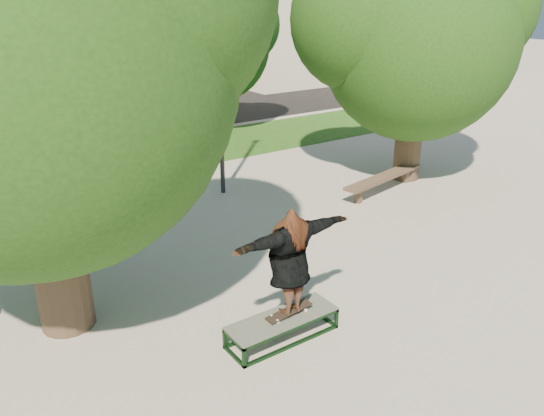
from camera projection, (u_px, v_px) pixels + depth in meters
ground at (309, 277)px, 10.13m from camera, size 120.00×120.00×0.00m
grass_strip at (157, 154)px, 17.89m from camera, size 30.00×4.00×0.02m
asphalt_strip at (72, 123)px, 22.31m from camera, size 40.00×8.00×0.01m
tree_left at (13, 42)px, 7.04m from camera, size 6.96×5.95×7.12m
tree_right at (415, 32)px, 14.09m from camera, size 6.24×5.33×6.51m
bg_tree_mid at (55, 28)px, 17.25m from camera, size 5.76×4.92×6.24m
bg_tree_right at (212, 38)px, 19.99m from camera, size 5.04×4.31×5.43m
lamppost at (219, 75)px, 13.29m from camera, size 0.25×0.15×6.11m
side_building at (316, 12)px, 34.93m from camera, size 15.00×10.00×8.00m
grind_box at (282, 327)px, 8.25m from camera, size 1.80×0.60×0.38m
skater_rig at (290, 261)px, 7.90m from camera, size 2.13×0.64×1.79m
bench at (384, 178)px, 14.34m from camera, size 3.11×0.98×0.47m
car_grey at (37, 122)px, 19.16m from camera, size 3.05×5.47×1.45m
car_silver_b at (127, 105)px, 22.08m from camera, size 2.76×5.50×1.53m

